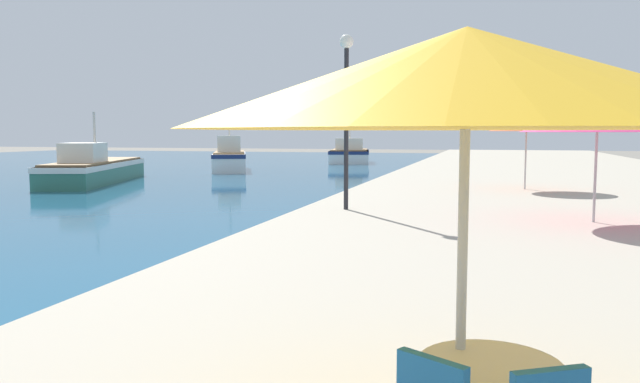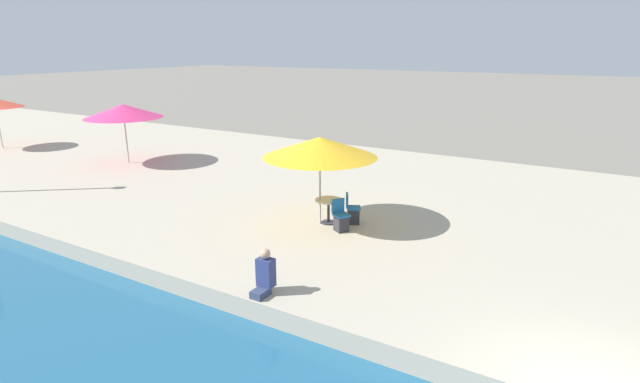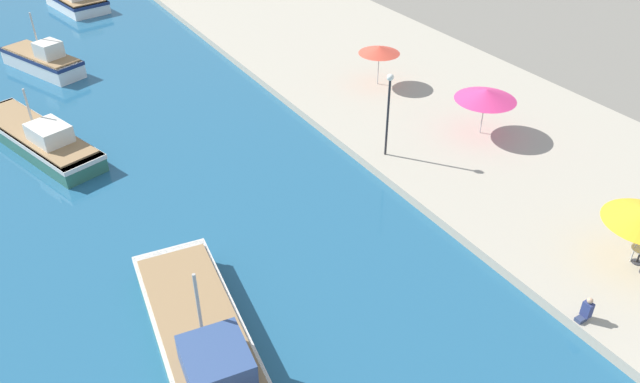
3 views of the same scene
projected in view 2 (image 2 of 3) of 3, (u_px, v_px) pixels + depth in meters
cafe_umbrella_pink at (320, 147)px, 14.25m from camera, size 3.31×3.31×2.62m
cafe_umbrella_white at (123, 111)px, 21.87m from camera, size 3.37×3.37×2.63m
cafe_table at (328, 206)px, 14.81m from camera, size 0.80×0.80×0.74m
cafe_chair_left at (353, 213)px, 14.85m from camera, size 0.56×0.57×0.91m
cafe_chair_right at (341, 220)px, 14.26m from camera, size 0.56×0.57×0.91m
person_at_quay at (265, 274)px, 10.62m from camera, size 0.55×0.36×1.02m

